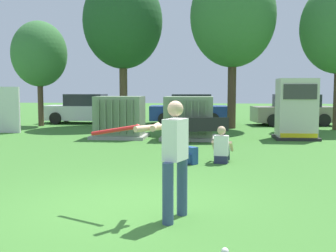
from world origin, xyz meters
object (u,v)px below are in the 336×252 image
object	(u,v)px
seated_spectator	(222,148)
parked_car_left_of_center	(189,110)
generator_enclosure	(296,109)
transformer_west	(120,118)
park_bench	(203,128)
batter	(172,153)
parked_car_leftmost	(84,110)
backpack	(191,156)
parked_car_right_of_center	(294,111)
sports_ball	(225,251)
transformer_mid_west	(189,119)

from	to	relation	value
seated_spectator	parked_car_left_of_center	xyz separation A→B (m)	(-1.46, 11.90, 0.38)
generator_enclosure	seated_spectator	size ratio (longest dim) A/B	2.39
seated_spectator	transformer_west	bearing A→B (deg)	127.09
parked_car_left_of_center	park_bench	bearing A→B (deg)	-83.75
seated_spectator	parked_car_left_of_center	distance (m)	12.00
generator_enclosure	seated_spectator	distance (m)	6.14
transformer_west	batter	xyz separation A→B (m)	(2.96, -9.80, 0.19)
transformer_west	parked_car_leftmost	xyz separation A→B (m)	(-3.50, 6.62, -0.04)
generator_enclosure	park_bench	size ratio (longest dim) A/B	1.25
seated_spectator	backpack	bearing A→B (deg)	-159.39
batter	parked_car_right_of_center	size ratio (longest dim) A/B	0.40
backpack	parked_car_right_of_center	world-z (taller)	parked_car_right_of_center
park_bench	parked_car_right_of_center	bearing A→B (deg)	59.03
park_bench	parked_car_left_of_center	size ratio (longest dim) A/B	0.43
seated_spectator	parked_car_leftmost	world-z (taller)	parked_car_leftmost
batter	backpack	world-z (taller)	batter
seated_spectator	parked_car_right_of_center	bearing A→B (deg)	70.48
parked_car_leftmost	transformer_west	bearing A→B (deg)	-62.11
batter	parked_car_right_of_center	distance (m)	17.00
seated_spectator	generator_enclosure	bearing A→B (deg)	61.20
transformer_west	park_bench	xyz separation A→B (m)	(3.26, -1.29, -0.25)
backpack	parked_car_leftmost	distance (m)	13.65
transformer_west	park_bench	distance (m)	3.51
batter	parked_car_left_of_center	size ratio (longest dim) A/B	0.41
parked_car_leftmost	parked_car_left_of_center	world-z (taller)	same
transformer_west	parked_car_left_of_center	bearing A→B (deg)	70.94
backpack	parked_car_leftmost	bearing A→B (deg)	118.61
generator_enclosure	sports_ball	world-z (taller)	generator_enclosure
transformer_mid_west	park_bench	world-z (taller)	transformer_mid_west
park_bench	seated_spectator	size ratio (longest dim) A/B	1.91
transformer_mid_west	parked_car_left_of_center	xyz separation A→B (m)	(-0.35, 7.06, -0.04)
transformer_mid_west	sports_ball	bearing A→B (deg)	-84.82
generator_enclosure	parked_car_left_of_center	distance (m)	7.91
transformer_west	seated_spectator	xyz separation A→B (m)	(3.82, -5.06, -0.41)
parked_car_left_of_center	parked_car_right_of_center	bearing A→B (deg)	-3.99
parked_car_left_of_center	transformer_west	bearing A→B (deg)	-109.06
generator_enclosure	parked_car_right_of_center	size ratio (longest dim) A/B	0.52
sports_ball	backpack	world-z (taller)	backpack
batter	park_bench	bearing A→B (deg)	88.02
generator_enclosure	transformer_west	bearing A→B (deg)	-177.58
transformer_west	backpack	distance (m)	6.18
sports_ball	parked_car_leftmost	size ratio (longest dim) A/B	0.02
parked_car_leftmost	transformer_mid_west	bearing A→B (deg)	-47.71
backpack	parked_car_left_of_center	size ratio (longest dim) A/B	0.10
park_bench	backpack	bearing A→B (deg)	-93.22
park_bench	parked_car_leftmost	world-z (taller)	parked_car_leftmost
park_bench	parked_car_leftmost	distance (m)	10.41
batter	seated_spectator	world-z (taller)	batter
sports_ball	backpack	bearing A→B (deg)	96.68
batter	sports_ball	bearing A→B (deg)	-59.79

